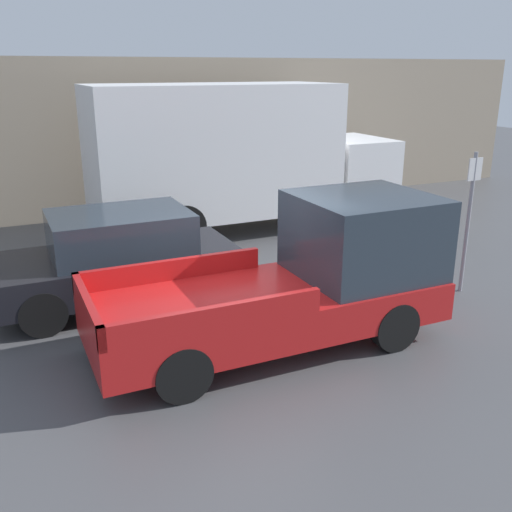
# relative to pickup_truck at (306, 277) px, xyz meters

# --- Properties ---
(ground_plane) EXTENTS (60.00, 60.00, 0.00)m
(ground_plane) POSITION_rel_pickup_truck_xyz_m (-0.80, 0.48, -0.99)
(ground_plane) COLOR #4C4C4F
(building_wall) EXTENTS (28.00, 0.15, 4.27)m
(building_wall) POSITION_rel_pickup_truck_xyz_m (-0.80, 9.02, 1.15)
(building_wall) COLOR gray
(building_wall) RESTS_ON ground
(pickup_truck) EXTENTS (5.25, 2.07, 2.16)m
(pickup_truck) POSITION_rel_pickup_truck_xyz_m (0.00, 0.00, 0.00)
(pickup_truck) COLOR red
(pickup_truck) RESTS_ON ground
(car) EXTENTS (4.25, 1.95, 1.64)m
(car) POSITION_rel_pickup_truck_xyz_m (-2.30, 2.61, -0.16)
(car) COLOR black
(car) RESTS_ON ground
(delivery_truck) EXTENTS (7.89, 2.53, 3.64)m
(delivery_truck) POSITION_rel_pickup_truck_xyz_m (1.45, 6.24, 0.95)
(delivery_truck) COLOR white
(delivery_truck) RESTS_ON ground
(parking_sign) EXTENTS (0.30, 0.07, 2.60)m
(parking_sign) POSITION_rel_pickup_truck_xyz_m (3.62, 0.46, 0.47)
(parking_sign) COLOR gray
(parking_sign) RESTS_ON ground
(newspaper_box) EXTENTS (0.45, 0.40, 1.04)m
(newspaper_box) POSITION_rel_pickup_truck_xyz_m (0.73, 8.70, -0.47)
(newspaper_box) COLOR #194CB2
(newspaper_box) RESTS_ON ground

